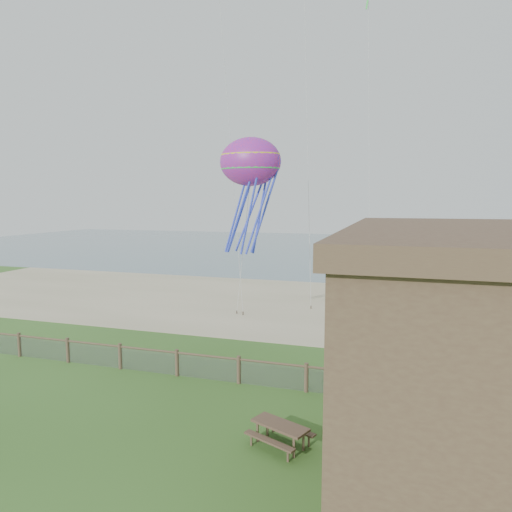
# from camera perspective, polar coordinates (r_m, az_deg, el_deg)

# --- Properties ---
(ground) EXTENTS (160.00, 160.00, 0.00)m
(ground) POSITION_cam_1_polar(r_m,az_deg,el_deg) (15.89, -9.98, -23.35)
(ground) COLOR #30531C
(ground) RESTS_ON ground
(sand_beach) EXTENTS (72.00, 20.00, 0.02)m
(sand_beach) POSITION_cam_1_polar(r_m,az_deg,el_deg) (35.66, 6.44, -6.11)
(sand_beach) COLOR tan
(sand_beach) RESTS_ON ground
(ocean) EXTENTS (160.00, 68.00, 0.02)m
(ocean) POSITION_cam_1_polar(r_m,az_deg,el_deg) (78.83, 12.44, 0.87)
(ocean) COLOR slate
(ocean) RESTS_ON ground
(chainlink_fence) EXTENTS (36.20, 0.20, 1.25)m
(chainlink_fence) POSITION_cam_1_polar(r_m,az_deg,el_deg) (20.64, -2.16, -14.22)
(chainlink_fence) COLOR #4A3A2A
(chainlink_fence) RESTS_ON ground
(picnic_table) EXTENTS (2.31, 2.06, 0.80)m
(picnic_table) POSITION_cam_1_polar(r_m,az_deg,el_deg) (16.01, 3.02, -21.36)
(picnic_table) COLOR brown
(picnic_table) RESTS_ON ground
(octopus_kite) EXTENTS (4.08, 3.19, 7.62)m
(octopus_kite) POSITION_cam_1_polar(r_m,az_deg,el_deg) (28.35, -0.71, 7.76)
(octopus_kite) COLOR #ED2553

